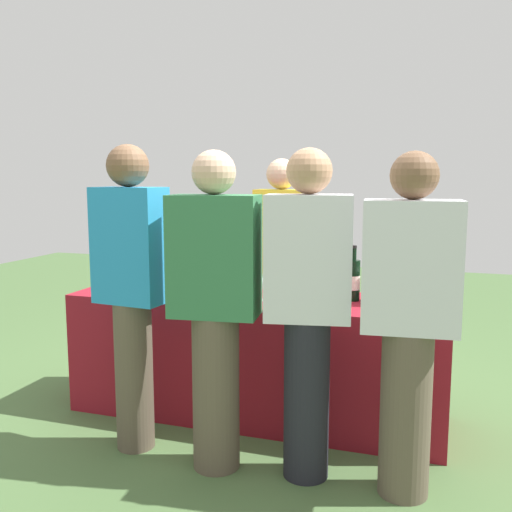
{
  "coord_description": "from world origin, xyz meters",
  "views": [
    {
      "loc": [
        1.05,
        -3.24,
        1.48
      ],
      "look_at": [
        0.0,
        0.0,
        1.0
      ],
      "focal_mm": 39.98,
      "sensor_mm": 36.0,
      "label": 1
    }
  ],
  "objects_px": {
    "wine_bottle_5": "(407,281)",
    "wine_bottle_0": "(137,269)",
    "wine_glass_2": "(343,289)",
    "wine_bottle_3": "(340,278)",
    "guest_2": "(308,305)",
    "wine_bottle_1": "(189,273)",
    "ice_bucket": "(379,289)",
    "guest_1": "(215,303)",
    "guest_3": "(409,317)",
    "wine_glass_0": "(177,277)",
    "server_pouring": "(281,261)",
    "guest_0": "(131,286)",
    "wine_bottle_4": "(353,280)",
    "wine_glass_1": "(264,284)",
    "wine_bottle_2": "(274,274)"
  },
  "relations": [
    {
      "from": "guest_2",
      "to": "wine_bottle_4",
      "type": "bearing_deg",
      "value": 70.37
    },
    {
      "from": "wine_glass_1",
      "to": "wine_bottle_1",
      "type": "bearing_deg",
      "value": 161.16
    },
    {
      "from": "wine_bottle_1",
      "to": "ice_bucket",
      "type": "bearing_deg",
      "value": -2.84
    },
    {
      "from": "wine_bottle_0",
      "to": "wine_bottle_2",
      "type": "distance_m",
      "value": 0.93
    },
    {
      "from": "wine_bottle_3",
      "to": "guest_1",
      "type": "relative_size",
      "value": 0.21
    },
    {
      "from": "wine_bottle_1",
      "to": "guest_1",
      "type": "relative_size",
      "value": 0.18
    },
    {
      "from": "wine_bottle_0",
      "to": "ice_bucket",
      "type": "xyz_separation_m",
      "value": [
        1.59,
        -0.02,
        -0.03
      ]
    },
    {
      "from": "guest_1",
      "to": "wine_glass_1",
      "type": "bearing_deg",
      "value": 76.46
    },
    {
      "from": "wine_bottle_0",
      "to": "wine_bottle_3",
      "type": "distance_m",
      "value": 1.35
    },
    {
      "from": "wine_glass_2",
      "to": "wine_bottle_0",
      "type": "bearing_deg",
      "value": 173.84
    },
    {
      "from": "server_pouring",
      "to": "guest_0",
      "type": "xyz_separation_m",
      "value": [
        -0.48,
        -1.24,
        0.02
      ]
    },
    {
      "from": "wine_glass_0",
      "to": "guest_1",
      "type": "relative_size",
      "value": 0.09
    },
    {
      "from": "wine_bottle_4",
      "to": "wine_glass_2",
      "type": "relative_size",
      "value": 2.39
    },
    {
      "from": "wine_bottle_1",
      "to": "wine_glass_2",
      "type": "distance_m",
      "value": 1.06
    },
    {
      "from": "wine_bottle_0",
      "to": "wine_bottle_2",
      "type": "xyz_separation_m",
      "value": [
        0.93,
        0.07,
        0.0
      ]
    },
    {
      "from": "wine_glass_0",
      "to": "wine_glass_2",
      "type": "relative_size",
      "value": 1.01
    },
    {
      "from": "wine_bottle_2",
      "to": "wine_bottle_4",
      "type": "relative_size",
      "value": 1.04
    },
    {
      "from": "wine_bottle_1",
      "to": "wine_bottle_4",
      "type": "bearing_deg",
      "value": -1.67
    },
    {
      "from": "guest_0",
      "to": "wine_bottle_5",
      "type": "bearing_deg",
      "value": 35.22
    },
    {
      "from": "wine_bottle_0",
      "to": "wine_bottle_4",
      "type": "relative_size",
      "value": 0.98
    },
    {
      "from": "guest_3",
      "to": "wine_bottle_3",
      "type": "bearing_deg",
      "value": 114.36
    },
    {
      "from": "wine_glass_2",
      "to": "server_pouring",
      "type": "bearing_deg",
      "value": 128.34
    },
    {
      "from": "guest_2",
      "to": "guest_3",
      "type": "xyz_separation_m",
      "value": [
        0.47,
        -0.02,
        -0.02
      ]
    },
    {
      "from": "wine_glass_1",
      "to": "wine_glass_0",
      "type": "bearing_deg",
      "value": 176.42
    },
    {
      "from": "wine_bottle_0",
      "to": "ice_bucket",
      "type": "relative_size",
      "value": 1.66
    },
    {
      "from": "guest_1",
      "to": "server_pouring",
      "type": "bearing_deg",
      "value": 84.11
    },
    {
      "from": "wine_bottle_1",
      "to": "wine_bottle_0",
      "type": "bearing_deg",
      "value": -173.99
    },
    {
      "from": "wine_glass_0",
      "to": "guest_2",
      "type": "relative_size",
      "value": 0.09
    },
    {
      "from": "wine_bottle_4",
      "to": "wine_glass_2",
      "type": "bearing_deg",
      "value": -102.75
    },
    {
      "from": "guest_3",
      "to": "wine_bottle_0",
      "type": "bearing_deg",
      "value": 152.93
    },
    {
      "from": "wine_bottle_3",
      "to": "wine_glass_0",
      "type": "bearing_deg",
      "value": -169.34
    },
    {
      "from": "wine_bottle_5",
      "to": "guest_0",
      "type": "relative_size",
      "value": 0.19
    },
    {
      "from": "guest_3",
      "to": "wine_glass_1",
      "type": "bearing_deg",
      "value": 141.77
    },
    {
      "from": "guest_1",
      "to": "wine_glass_0",
      "type": "bearing_deg",
      "value": 122.21
    },
    {
      "from": "wine_bottle_2",
      "to": "wine_glass_1",
      "type": "height_order",
      "value": "wine_bottle_2"
    },
    {
      "from": "wine_bottle_0",
      "to": "wine_glass_2",
      "type": "relative_size",
      "value": 2.34
    },
    {
      "from": "guest_2",
      "to": "guest_3",
      "type": "relative_size",
      "value": 1.01
    },
    {
      "from": "wine_bottle_1",
      "to": "wine_glass_1",
      "type": "xyz_separation_m",
      "value": [
        0.57,
        -0.2,
        -0.01
      ]
    },
    {
      "from": "wine_bottle_2",
      "to": "server_pouring",
      "type": "relative_size",
      "value": 0.21
    },
    {
      "from": "wine_bottle_1",
      "to": "wine_bottle_4",
      "type": "relative_size",
      "value": 0.9
    },
    {
      "from": "ice_bucket",
      "to": "server_pouring",
      "type": "xyz_separation_m",
      "value": [
        -0.75,
        0.58,
        0.04
      ]
    },
    {
      "from": "wine_bottle_3",
      "to": "guest_0",
      "type": "relative_size",
      "value": 0.2
    },
    {
      "from": "wine_bottle_4",
      "to": "wine_bottle_5",
      "type": "height_order",
      "value": "wine_bottle_4"
    },
    {
      "from": "wine_bottle_3",
      "to": "guest_2",
      "type": "bearing_deg",
      "value": -92.1
    },
    {
      "from": "wine_bottle_3",
      "to": "guest_0",
      "type": "bearing_deg",
      "value": -142.76
    },
    {
      "from": "wine_bottle_5",
      "to": "wine_bottle_0",
      "type": "bearing_deg",
      "value": -176.86
    },
    {
      "from": "wine_glass_2",
      "to": "guest_0",
      "type": "height_order",
      "value": "guest_0"
    },
    {
      "from": "guest_0",
      "to": "guest_2",
      "type": "height_order",
      "value": "guest_0"
    },
    {
      "from": "wine_bottle_4",
      "to": "guest_0",
      "type": "bearing_deg",
      "value": -147.21
    },
    {
      "from": "wine_bottle_3",
      "to": "wine_bottle_4",
      "type": "distance_m",
      "value": 0.11
    }
  ]
}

